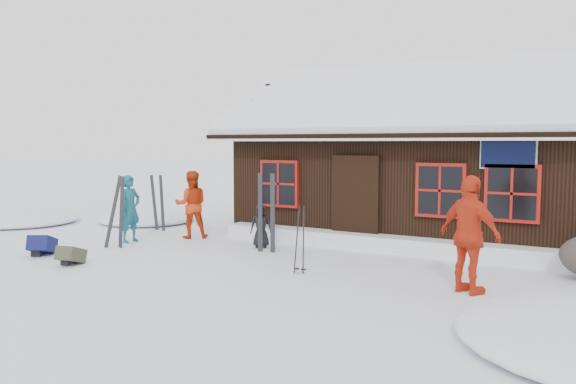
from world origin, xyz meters
name	(u,v)px	position (x,y,z in m)	size (l,w,h in m)	color
ground	(264,262)	(0.00, 0.00, 0.00)	(120.00, 120.00, 0.00)	white
mountain_hut	(416,172)	(1.50, 4.98, 1.58)	(8.90, 6.09, 4.42)	black
snow_drift	(377,242)	(1.50, 2.25, 0.17)	(7.60, 0.60, 0.35)	white
snow_mounds	(377,254)	(1.65, 1.86, 0.00)	(20.60, 13.20, 0.48)	white
skier_teal	(130,209)	(-3.91, 0.29, 0.79)	(0.58, 0.38, 1.58)	#155868
skier_orange_left	(191,205)	(-3.04, 1.47, 0.83)	(0.81, 0.63, 1.66)	red
skier_orange_right	(470,235)	(4.01, -0.41, 0.92)	(1.08, 0.45, 1.85)	red
skier_crouched	(261,226)	(-0.87, 1.24, 0.49)	(0.48, 0.31, 0.98)	black
ski_pair_left	(117,213)	(-3.58, -0.43, 0.80)	(0.72, 0.23, 1.68)	black
ski_pair_mid	(158,204)	(-4.61, 1.99, 0.72)	(0.45, 0.11, 1.54)	black
ski_pair_right	(266,214)	(-0.48, 0.85, 0.82)	(0.39, 0.09, 1.74)	black
ski_poles	(300,241)	(1.09, -0.54, 0.60)	(0.23, 0.11, 1.27)	black
backpack_blue	(42,248)	(-4.34, -1.77, 0.15)	(0.43, 0.57, 0.31)	#11154C
backpack_olive	(71,258)	(-3.07, -2.09, 0.13)	(0.37, 0.49, 0.27)	#3F3E2D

